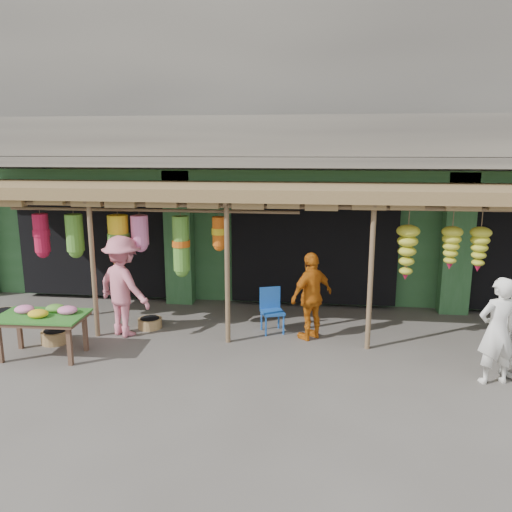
# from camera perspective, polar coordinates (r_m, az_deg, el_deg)

# --- Properties ---
(ground) EXTENTS (80.00, 80.00, 0.00)m
(ground) POSITION_cam_1_polar(r_m,az_deg,el_deg) (9.33, 6.25, -9.69)
(ground) COLOR #514C47
(ground) RESTS_ON ground
(building) EXTENTS (16.40, 6.80, 7.00)m
(building) POSITION_cam_1_polar(r_m,az_deg,el_deg) (13.53, 6.91, 11.70)
(building) COLOR gray
(building) RESTS_ON ground
(awning) EXTENTS (14.00, 2.70, 2.79)m
(awning) POSITION_cam_1_polar(r_m,az_deg,el_deg) (9.51, 5.80, 6.73)
(awning) COLOR brown
(awning) RESTS_ON ground
(flower_table) EXTENTS (1.47, 0.90, 0.87)m
(flower_table) POSITION_cam_1_polar(r_m,az_deg,el_deg) (9.16, -23.14, -6.42)
(flower_table) COLOR brown
(flower_table) RESTS_ON ground
(blue_chair) EXTENTS (0.52, 0.53, 0.85)m
(blue_chair) POSITION_cam_1_polar(r_m,az_deg,el_deg) (9.64, 1.78, -5.89)
(blue_chair) COLOR blue
(blue_chair) RESTS_ON ground
(basket_left) EXTENTS (0.59, 0.59, 0.19)m
(basket_left) POSITION_cam_1_polar(r_m,az_deg,el_deg) (10.13, -12.02, -7.50)
(basket_left) COLOR #9A6746
(basket_left) RESTS_ON ground
(basket_mid) EXTENTS (0.60, 0.60, 0.21)m
(basket_mid) POSITION_cam_1_polar(r_m,az_deg,el_deg) (11.57, -26.92, -6.08)
(basket_mid) COLOR olive
(basket_mid) RESTS_ON ground
(basket_right) EXTENTS (0.66, 0.66, 0.23)m
(basket_right) POSITION_cam_1_polar(r_m,az_deg,el_deg) (9.90, -21.93, -8.53)
(basket_right) COLOR #A48B4C
(basket_right) RESTS_ON ground
(person_front) EXTENTS (0.68, 0.54, 1.65)m
(person_front) POSITION_cam_1_polar(r_m,az_deg,el_deg) (8.27, 25.83, -7.72)
(person_front) COLOR white
(person_front) RESTS_ON ground
(person_vendor) EXTENTS (0.97, 0.96, 1.64)m
(person_vendor) POSITION_cam_1_polar(r_m,az_deg,el_deg) (9.22, 6.39, -4.57)
(person_vendor) COLOR #C16212
(person_vendor) RESTS_ON ground
(person_shopper) EXTENTS (1.42, 1.21, 1.90)m
(person_shopper) POSITION_cam_1_polar(r_m,az_deg,el_deg) (9.64, -14.92, -3.35)
(person_shopper) COLOR pink
(person_shopper) RESTS_ON ground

